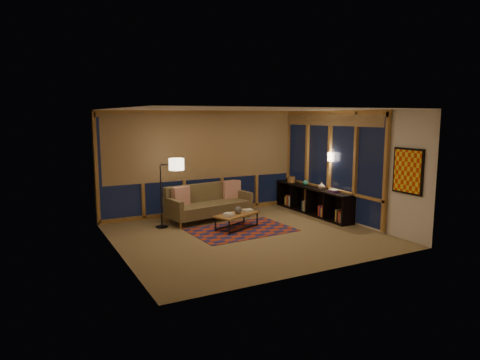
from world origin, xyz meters
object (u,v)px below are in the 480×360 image
sofa (209,203)px  floor_lamp (161,193)px  bookshelf (312,200)px  coffee_table (237,221)px

sofa → floor_lamp: 1.33m
sofa → bookshelf: size_ratio=0.74×
sofa → coffee_table: bearing=-88.3°
sofa → floor_lamp: bearing=178.1°
coffee_table → floor_lamp: 1.86m
coffee_table → bookshelf: (2.46, 0.45, 0.18)m
floor_lamp → bookshelf: (3.94, -0.50, -0.45)m
bookshelf → sofa: bearing=166.2°
sofa → bookshelf: bearing=-22.5°
sofa → floor_lamp: floor_lamp is taller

